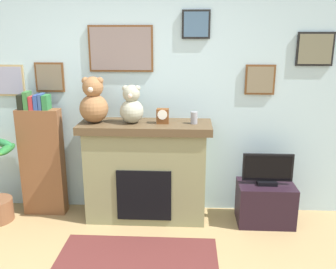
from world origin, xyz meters
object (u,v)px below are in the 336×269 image
(television, at_px, (268,170))
(teddy_bear_cream, at_px, (94,102))
(fireplace, at_px, (146,170))
(teddy_bear_brown, at_px, (132,106))
(tv_stand, at_px, (265,203))
(mantel_clock, at_px, (163,116))
(bookshelf, at_px, (42,159))
(candle_jar, at_px, (194,118))

(television, height_order, teddy_bear_cream, teddy_bear_cream)
(fireplace, bearing_deg, teddy_bear_brown, -172.42)
(tv_stand, bearing_deg, mantel_clock, 177.57)
(bookshelf, relative_size, television, 2.66)
(bookshelf, bearing_deg, teddy_bear_brown, -2.96)
(fireplace, distance_m, mantel_clock, 0.63)
(candle_jar, height_order, teddy_bear_cream, teddy_bear_cream)
(tv_stand, xyz_separation_m, candle_jar, (-0.77, 0.05, 0.91))
(bookshelf, xyz_separation_m, tv_stand, (2.43, -0.10, -0.42))
(candle_jar, bearing_deg, television, -3.66)
(fireplace, height_order, tv_stand, fireplace)
(mantel_clock, bearing_deg, candle_jar, 0.29)
(fireplace, relative_size, candle_jar, 11.04)
(candle_jar, distance_m, mantel_clock, 0.32)
(teddy_bear_cream, bearing_deg, fireplace, 1.98)
(mantel_clock, distance_m, teddy_bear_brown, 0.33)
(fireplace, distance_m, bookshelf, 1.16)
(tv_stand, height_order, teddy_bear_brown, teddy_bear_brown)
(bookshelf, bearing_deg, teddy_bear_cream, -4.83)
(fireplace, xyz_separation_m, television, (1.28, -0.07, 0.05))
(mantel_clock, xyz_separation_m, teddy_bear_cream, (-0.71, 0.00, 0.14))
(bookshelf, bearing_deg, candle_jar, -1.80)
(television, distance_m, candle_jar, 0.94)
(mantel_clock, bearing_deg, teddy_bear_brown, 179.80)
(tv_stand, relative_size, candle_jar, 4.70)
(mantel_clock, height_order, teddy_bear_cream, teddy_bear_cream)
(bookshelf, relative_size, mantel_clock, 9.05)
(teddy_bear_brown, bearing_deg, bookshelf, 177.04)
(candle_jar, xyz_separation_m, mantel_clock, (-0.32, -0.00, 0.01))
(tv_stand, bearing_deg, bookshelf, 177.64)
(television, xyz_separation_m, candle_jar, (-0.77, 0.05, 0.54))
(television, height_order, mantel_clock, mantel_clock)
(tv_stand, bearing_deg, fireplace, 177.05)
(television, distance_m, mantel_clock, 1.23)
(bookshelf, distance_m, mantel_clock, 1.43)
(candle_jar, bearing_deg, tv_stand, -3.56)
(tv_stand, relative_size, teddy_bear_brown, 1.48)
(tv_stand, bearing_deg, television, -90.00)
(teddy_bear_brown, bearing_deg, candle_jar, 0.04)
(teddy_bear_cream, relative_size, teddy_bear_brown, 1.21)
(fireplace, xyz_separation_m, tv_stand, (1.28, -0.07, -0.32))
(tv_stand, bearing_deg, teddy_bear_cream, 178.49)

